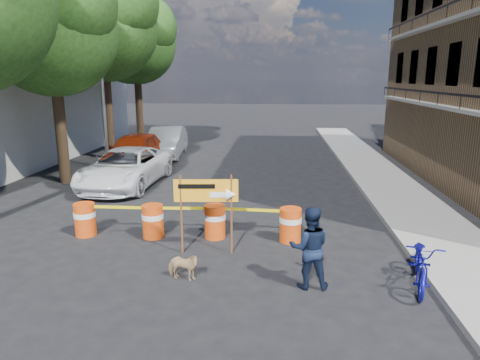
% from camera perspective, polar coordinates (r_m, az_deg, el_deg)
% --- Properties ---
extents(ground, '(120.00, 120.00, 0.00)m').
position_cam_1_polar(ground, '(10.43, -5.51, -10.31)').
color(ground, black).
rests_on(ground, ground).
extents(sidewalk_east, '(2.40, 40.00, 0.15)m').
position_cam_1_polar(sidewalk_east, '(16.52, 20.22, -1.79)').
color(sidewalk_east, gray).
rests_on(sidewalk_east, ground).
extents(tree_mid_a, '(5.25, 5.00, 8.68)m').
position_cam_1_polar(tree_mid_a, '(18.55, -23.72, 18.04)').
color(tree_mid_a, '#332316').
rests_on(tree_mid_a, ground).
extents(tree_mid_b, '(5.67, 5.40, 9.62)m').
position_cam_1_polar(tree_mid_b, '(23.15, -17.74, 19.17)').
color(tree_mid_b, '#332316').
rests_on(tree_mid_b, ground).
extents(tree_far, '(5.04, 4.80, 8.84)m').
position_cam_1_polar(tree_far, '(27.79, -13.61, 17.35)').
color(tree_far, '#332316').
rests_on(tree_far, ground).
extents(streetlamp, '(1.25, 0.18, 8.00)m').
position_cam_1_polar(streetlamp, '(20.40, -17.86, 13.41)').
color(streetlamp, gray).
rests_on(streetlamp, ground).
extents(barrel_far_left, '(0.58, 0.58, 0.90)m').
position_cam_1_polar(barrel_far_left, '(12.37, -19.97, -4.87)').
color(barrel_far_left, '#C73C0B').
rests_on(barrel_far_left, ground).
extents(barrel_mid_left, '(0.58, 0.58, 0.90)m').
position_cam_1_polar(barrel_mid_left, '(11.73, -11.54, -5.31)').
color(barrel_mid_left, '#C73C0B').
rests_on(barrel_mid_left, ground).
extents(barrel_mid_right, '(0.58, 0.58, 0.90)m').
position_cam_1_polar(barrel_mid_right, '(11.49, -3.36, -5.45)').
color(barrel_mid_right, '#C73C0B').
rests_on(barrel_mid_right, ground).
extents(barrel_far_right, '(0.58, 0.58, 0.90)m').
position_cam_1_polar(barrel_far_right, '(11.29, 6.73, -5.87)').
color(barrel_far_right, '#C73C0B').
rests_on(barrel_far_right, ground).
extents(detour_sign, '(1.53, 0.31, 1.97)m').
position_cam_1_polar(detour_sign, '(10.18, -3.38, -2.19)').
color(detour_sign, '#592D19').
rests_on(detour_sign, ground).
extents(pedestrian, '(0.85, 0.68, 1.71)m').
position_cam_1_polar(pedestrian, '(8.85, 9.25, -8.89)').
color(pedestrian, black).
rests_on(pedestrian, ground).
extents(bicycle, '(0.94, 1.20, 2.02)m').
position_cam_1_polar(bicycle, '(9.47, 23.29, -7.36)').
color(bicycle, '#131298').
rests_on(bicycle, ground).
extents(dog, '(0.78, 0.46, 0.62)m').
position_cam_1_polar(dog, '(9.31, -7.64, -11.35)').
color(dog, tan).
rests_on(dog, ground).
extents(suv_white, '(2.72, 5.43, 1.48)m').
position_cam_1_polar(suv_white, '(17.39, -15.02, 1.59)').
color(suv_white, white).
rests_on(suv_white, ground).
extents(sedan_red, '(2.11, 5.01, 1.69)m').
position_cam_1_polar(sedan_red, '(20.64, -13.82, 3.80)').
color(sedan_red, '#96270C').
rests_on(sedan_red, ground).
extents(sedan_silver, '(2.06, 4.94, 1.59)m').
position_cam_1_polar(sedan_silver, '(23.47, -9.75, 5.01)').
color(sedan_silver, '#BABCC2').
rests_on(sedan_silver, ground).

